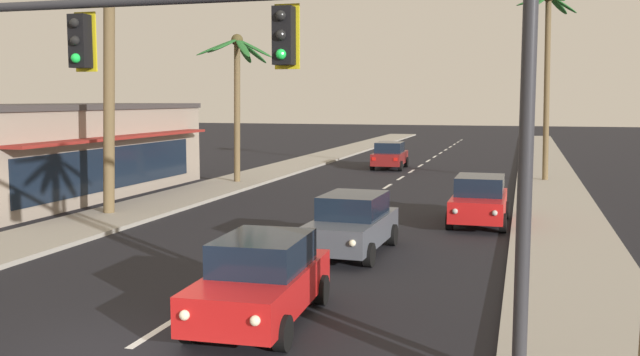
# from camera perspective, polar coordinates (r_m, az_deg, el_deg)

# --- Properties ---
(ground_plane) EXTENTS (220.00, 220.00, 0.00)m
(ground_plane) POSITION_cam_1_polar(r_m,az_deg,el_deg) (12.87, -15.75, -13.50)
(ground_plane) COLOR black
(sidewalk_right) EXTENTS (3.20, 110.00, 0.14)m
(sidewalk_right) POSITION_cam_1_polar(r_m,az_deg,el_deg) (30.54, 18.54, -1.95)
(sidewalk_right) COLOR #9E998E
(sidewalk_right) RESTS_ON ground
(sidewalk_left) EXTENTS (3.20, 110.00, 0.14)m
(sidewalk_left) POSITION_cam_1_polar(r_m,az_deg,el_deg) (33.71, -8.99, -0.94)
(sidewalk_left) COLOR #9E998E
(sidewalk_left) RESTS_ON ground
(lane_markings) EXTENTS (4.28, 86.36, 0.01)m
(lane_markings) POSITION_cam_1_polar(r_m,az_deg,el_deg) (30.54, 4.62, -1.76)
(lane_markings) COLOR silver
(lane_markings) RESTS_ON ground
(traffic_signal_mast) EXTENTS (11.52, 0.41, 6.75)m
(traffic_signal_mast) POSITION_cam_1_polar(r_m,az_deg,el_deg) (11.33, -2.63, 8.89)
(traffic_signal_mast) COLOR #2D2D33
(traffic_signal_mast) RESTS_ON ground
(sedan_lead_at_stop_bar) EXTENTS (2.11, 4.51, 1.68)m
(sedan_lead_at_stop_bar) POSITION_cam_1_polar(r_m,az_deg,el_deg) (13.81, -4.77, -8.20)
(sedan_lead_at_stop_bar) COLOR red
(sedan_lead_at_stop_bar) RESTS_ON ground
(sedan_third_in_queue) EXTENTS (2.06, 4.49, 1.68)m
(sedan_third_in_queue) POSITION_cam_1_polar(r_m,az_deg,el_deg) (19.81, 2.64, -3.71)
(sedan_third_in_queue) COLOR #4C515B
(sedan_third_in_queue) RESTS_ON ground
(sedan_oncoming_far) EXTENTS (2.07, 4.50, 1.68)m
(sedan_oncoming_far) POSITION_cam_1_polar(r_m,az_deg,el_deg) (44.18, 5.71, 1.86)
(sedan_oncoming_far) COLOR maroon
(sedan_oncoming_far) RESTS_ON ground
(sedan_parked_nearest_kerb) EXTENTS (1.95, 4.45, 1.68)m
(sedan_parked_nearest_kerb) POSITION_cam_1_polar(r_m,az_deg,el_deg) (25.03, 12.86, -1.74)
(sedan_parked_nearest_kerb) COLOR red
(sedan_parked_nearest_kerb) RESTS_ON ground
(palm_left_second) EXTENTS (4.78, 4.44, 9.56)m
(palm_left_second) POSITION_cam_1_polar(r_m,az_deg,el_deg) (26.94, -16.77, 10.55)
(palm_left_second) COLOR brown
(palm_left_second) RESTS_ON ground
(palm_left_third) EXTENTS (4.16, 4.15, 7.62)m
(palm_left_third) POSITION_cam_1_polar(r_m,az_deg,el_deg) (36.03, -6.78, 8.49)
(palm_left_third) COLOR brown
(palm_left_third) RESTS_ON ground
(palm_right_third) EXTENTS (3.13, 3.01, 9.90)m
(palm_right_third) POSITION_cam_1_polar(r_m,az_deg,el_deg) (38.54, 18.03, 10.11)
(palm_right_third) COLOR brown
(palm_right_third) RESTS_ON ground
(storefront_strip_left) EXTENTS (7.00, 16.50, 4.14)m
(storefront_strip_left) POSITION_cam_1_polar(r_m,az_deg,el_deg) (33.20, -20.67, 2.10)
(storefront_strip_left) COLOR gray
(storefront_strip_left) RESTS_ON ground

